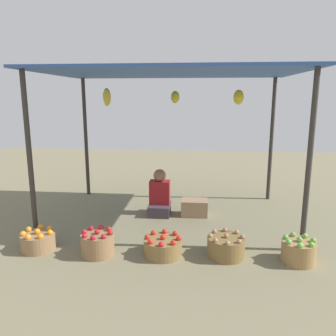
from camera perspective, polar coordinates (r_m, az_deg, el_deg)
The scene contains 9 objects.
ground_plane at distance 5.71m, azimuth 0.55°, elevation -8.13°, with size 14.00×14.00×0.00m, color #7B7455.
market_stall_structure at distance 5.37m, azimuth 0.61°, elevation 14.66°, with size 3.93×2.56×2.36m.
vendor_person at distance 5.71m, azimuth -1.44°, elevation -5.00°, with size 0.36×0.44×0.78m.
basket_oranges at distance 4.80m, azimuth -21.32°, elevation -11.51°, with size 0.44×0.44×0.29m.
basket_red_apples at distance 4.44m, azimuth -11.94°, elevation -12.51°, with size 0.42×0.42×0.34m.
basket_red_tomatoes at distance 4.34m, azimuth -0.86°, elevation -13.28°, with size 0.48×0.48×0.28m.
basket_potatoes at distance 4.37m, azimuth 9.87°, elevation -13.08°, with size 0.47×0.47×0.31m.
basket_green_apples at distance 4.46m, azimuth 21.39°, elevation -13.09°, with size 0.40×0.40×0.33m.
wooden_crate_near_vendor at distance 5.72m, azimuth 4.53°, elevation -6.73°, with size 0.44×0.32×0.27m, color #9C7C5B.
Camera 1 is at (0.45, -5.34, 1.98)m, focal length 35.69 mm.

